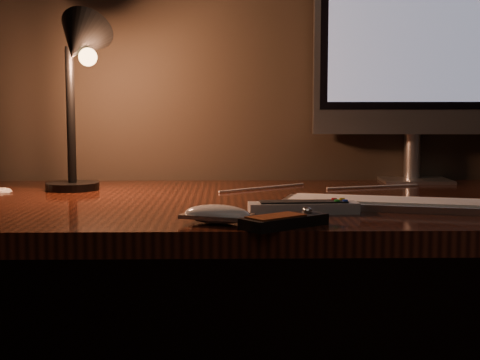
{
  "coord_description": "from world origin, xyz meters",
  "views": [
    {
      "loc": [
        -0.05,
        0.52,
        0.92
      ],
      "look_at": [
        -0.02,
        1.73,
        0.8
      ],
      "focal_mm": 50.0,
      "sensor_mm": 36.0,
      "label": 1
    }
  ],
  "objects_px": {
    "tv_remote": "(303,207)",
    "media_remote": "(284,221)",
    "mouse": "(217,217)",
    "keyboard": "(403,204)",
    "desk": "(248,255)",
    "desk_lamp": "(78,68)",
    "monitor": "(419,53)"
  },
  "relations": [
    {
      "from": "tv_remote",
      "to": "media_remote",
      "type": "bearing_deg",
      "value": -111.54
    },
    {
      "from": "mouse",
      "to": "media_remote",
      "type": "relative_size",
      "value": 0.76
    },
    {
      "from": "keyboard",
      "to": "tv_remote",
      "type": "bearing_deg",
      "value": -146.99
    },
    {
      "from": "desk",
      "to": "media_remote",
      "type": "relative_size",
      "value": 11.24
    },
    {
      "from": "desk_lamp",
      "to": "desk",
      "type": "bearing_deg",
      "value": -20.48
    },
    {
      "from": "desk",
      "to": "mouse",
      "type": "distance_m",
      "value": 0.4
    },
    {
      "from": "media_remote",
      "to": "desk",
      "type": "bearing_deg",
      "value": 58.06
    },
    {
      "from": "monitor",
      "to": "tv_remote",
      "type": "height_order",
      "value": "monitor"
    },
    {
      "from": "keyboard",
      "to": "media_remote",
      "type": "distance_m",
      "value": 0.3
    },
    {
      "from": "desk",
      "to": "mouse",
      "type": "bearing_deg",
      "value": -99.36
    },
    {
      "from": "desk_lamp",
      "to": "tv_remote",
      "type": "bearing_deg",
      "value": -47.32
    },
    {
      "from": "tv_remote",
      "to": "desk_lamp",
      "type": "distance_m",
      "value": 0.61
    },
    {
      "from": "monitor",
      "to": "mouse",
      "type": "xyz_separation_m",
      "value": [
        -0.49,
        -0.63,
        -0.31
      ]
    },
    {
      "from": "keyboard",
      "to": "mouse",
      "type": "bearing_deg",
      "value": -138.0
    },
    {
      "from": "tv_remote",
      "to": "desk_lamp",
      "type": "xyz_separation_m",
      "value": [
        -0.45,
        0.33,
        0.26
      ]
    },
    {
      "from": "mouse",
      "to": "desk_lamp",
      "type": "distance_m",
      "value": 0.59
    },
    {
      "from": "desk",
      "to": "mouse",
      "type": "height_order",
      "value": "mouse"
    },
    {
      "from": "desk",
      "to": "keyboard",
      "type": "relative_size",
      "value": 3.66
    },
    {
      "from": "mouse",
      "to": "media_remote",
      "type": "height_order",
      "value": "media_remote"
    },
    {
      "from": "monitor",
      "to": "media_remote",
      "type": "distance_m",
      "value": 0.83
    },
    {
      "from": "media_remote",
      "to": "tv_remote",
      "type": "xyz_separation_m",
      "value": [
        0.04,
        0.14,
        0.0
      ]
    },
    {
      "from": "desk",
      "to": "media_remote",
      "type": "bearing_deg",
      "value": -84.27
    },
    {
      "from": "media_remote",
      "to": "tv_remote",
      "type": "bearing_deg",
      "value": 34.35
    },
    {
      "from": "monitor",
      "to": "keyboard",
      "type": "height_order",
      "value": "monitor"
    },
    {
      "from": "desk",
      "to": "tv_remote",
      "type": "height_order",
      "value": "tv_remote"
    },
    {
      "from": "tv_remote",
      "to": "desk_lamp",
      "type": "bearing_deg",
      "value": 140.5
    },
    {
      "from": "monitor",
      "to": "mouse",
      "type": "bearing_deg",
      "value": -124.41
    },
    {
      "from": "desk_lamp",
      "to": "monitor",
      "type": "bearing_deg",
      "value": 2.73
    },
    {
      "from": "monitor",
      "to": "tv_remote",
      "type": "bearing_deg",
      "value": -119.68
    },
    {
      "from": "media_remote",
      "to": "tv_remote",
      "type": "distance_m",
      "value": 0.15
    },
    {
      "from": "tv_remote",
      "to": "desk_lamp",
      "type": "relative_size",
      "value": 0.48
    },
    {
      "from": "desk",
      "to": "desk_lamp",
      "type": "distance_m",
      "value": 0.54
    }
  ]
}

